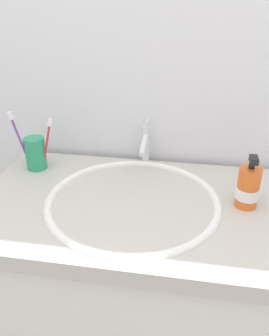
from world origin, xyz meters
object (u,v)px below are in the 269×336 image
Objects in this scene: toothbrush_cup at (36,153)px; toothbrush_purple at (19,138)px; faucet at (145,144)px; toothbrush_red at (47,140)px; soap_dispenser at (248,188)px.

toothbrush_purple reaches higher than toothbrush_cup.
toothbrush_cup is at bearing -165.71° from faucet.
toothbrush_purple reaches higher than faucet.
toothbrush_cup is 0.53× the size of toothbrush_purple.
faucet is 0.36m from toothbrush_cup.
toothbrush_red is (-0.30, -0.09, 0.03)m from faucet.
toothbrush_red reaches higher than soap_dispenser.
toothbrush_red is (0.08, 0.03, -0.02)m from toothbrush_purple.
toothbrush_red reaches higher than faucet.
soap_dispenser is at bearing -33.97° from faucet.
faucet is 0.40m from toothbrush_purple.
toothbrush_purple is 1.31× the size of soap_dispenser.
toothbrush_purple is at bearing -162.79° from faucet.
soap_dispenser reaches higher than faucet.
soap_dispenser is at bearing -10.24° from toothbrush_cup.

